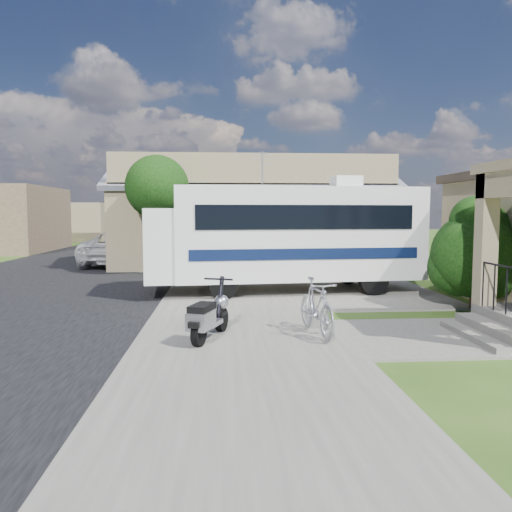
{
  "coord_description": "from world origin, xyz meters",
  "views": [
    {
      "loc": [
        -1.38,
        -10.2,
        2.41
      ],
      "look_at": [
        -0.5,
        2.5,
        1.3
      ],
      "focal_mm": 35.0,
      "sensor_mm": 36.0,
      "label": 1
    }
  ],
  "objects": [
    {
      "name": "ground",
      "position": [
        0.0,
        0.0,
        0.0
      ],
      "size": [
        120.0,
        120.0,
        0.0
      ],
      "primitive_type": "plane",
      "color": "#274913"
    },
    {
      "name": "street_tree_b",
      "position": [
        -3.7,
        19.05,
        3.39
      ],
      "size": [
        2.44,
        2.4,
        4.73
      ],
      "color": "black",
      "rests_on": "ground"
    },
    {
      "name": "street_slab",
      "position": [
        -7.5,
        10.0,
        0.01
      ],
      "size": [
        9.0,
        80.0,
        0.02
      ],
      "primitive_type": "cube",
      "color": "black",
      "rests_on": "ground"
    },
    {
      "name": "street_tree_c",
      "position": [
        -3.7,
        28.05,
        3.1
      ],
      "size": [
        2.44,
        2.4,
        4.42
      ],
      "color": "black",
      "rests_on": "ground"
    },
    {
      "name": "pickup_truck",
      "position": [
        -5.84,
        13.06,
        0.78
      ],
      "size": [
        3.35,
        5.91,
        1.56
      ],
      "primitive_type": "imported",
      "rotation": [
        0.0,
        0.0,
        3.0
      ],
      "color": "silver",
      "rests_on": "ground"
    },
    {
      "name": "scooter",
      "position": [
        -1.63,
        -1.09,
        0.49
      ],
      "size": [
        0.86,
        1.62,
        1.1
      ],
      "rotation": [
        0.0,
        0.0,
        -0.35
      ],
      "color": "black",
      "rests_on": "ground"
    },
    {
      "name": "driveway_slab",
      "position": [
        1.5,
        4.5,
        0.03
      ],
      "size": [
        7.0,
        6.0,
        0.05
      ],
      "primitive_type": "cube",
      "color": "#5A5951",
      "rests_on": "ground"
    },
    {
      "name": "street_tree_a",
      "position": [
        -3.7,
        9.05,
        3.25
      ],
      "size": [
        2.44,
        2.4,
        4.58
      ],
      "color": "black",
      "rests_on": "ground"
    },
    {
      "name": "bicycle",
      "position": [
        0.44,
        -0.82,
        0.54
      ],
      "size": [
        0.79,
        1.86,
        1.08
      ],
      "primitive_type": "imported",
      "rotation": [
        0.0,
        0.0,
        0.16
      ],
      "color": "#9F9FA6",
      "rests_on": "ground"
    },
    {
      "name": "distant_bldg_near",
      "position": [
        -15.0,
        34.0,
        1.6
      ],
      "size": [
        8.0,
        7.0,
        3.2
      ],
      "primitive_type": "cube",
      "color": "#7F704F",
      "rests_on": "ground"
    },
    {
      "name": "van",
      "position": [
        -6.51,
        19.83,
        0.83
      ],
      "size": [
        2.99,
        5.95,
        1.66
      ],
      "primitive_type": "imported",
      "rotation": [
        0.0,
        0.0,
        -0.12
      ],
      "color": "silver",
      "rests_on": "ground"
    },
    {
      "name": "shrub",
      "position": [
        4.91,
        1.71,
        1.45
      ],
      "size": [
        2.3,
        2.2,
        2.83
      ],
      "color": "black",
      "rests_on": "ground"
    },
    {
      "name": "warehouse",
      "position": [
        0.0,
        13.97,
        1.99
      ],
      "size": [
        12.5,
        8.4,
        5.04
      ],
      "color": "#7F704F",
      "rests_on": "ground"
    },
    {
      "name": "motorhome",
      "position": [
        0.55,
        4.66,
        1.77
      ],
      "size": [
        8.23,
        3.21,
        4.12
      ],
      "rotation": [
        0.0,
        0.0,
        0.09
      ],
      "color": "silver",
      "rests_on": "ground"
    },
    {
      "name": "sidewalk_slab",
      "position": [
        -1.0,
        10.0,
        0.03
      ],
      "size": [
        4.0,
        80.0,
        0.06
      ],
      "primitive_type": "cube",
      "color": "#5A5951",
      "rests_on": "ground"
    },
    {
      "name": "garden_hose",
      "position": [
        3.78,
        -0.46,
        0.09
      ],
      "size": [
        0.4,
        0.4,
        0.18
      ],
      "primitive_type": "cylinder",
      "color": "#166E20",
      "rests_on": "ground"
    },
    {
      "name": "walk_slab",
      "position": [
        3.0,
        -1.0,
        0.03
      ],
      "size": [
        4.0,
        3.0,
        0.05
      ],
      "primitive_type": "cube",
      "color": "#5A5951",
      "rests_on": "ground"
    }
  ]
}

